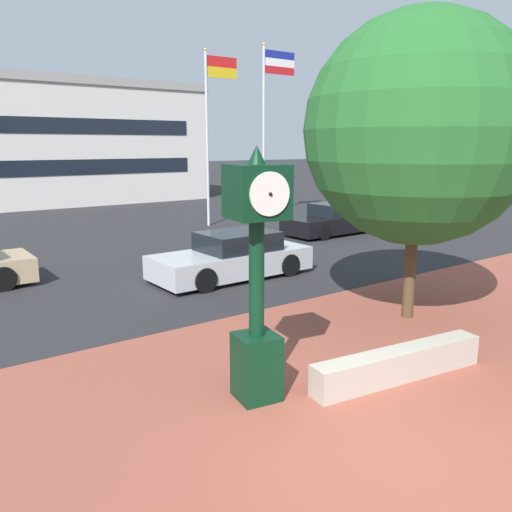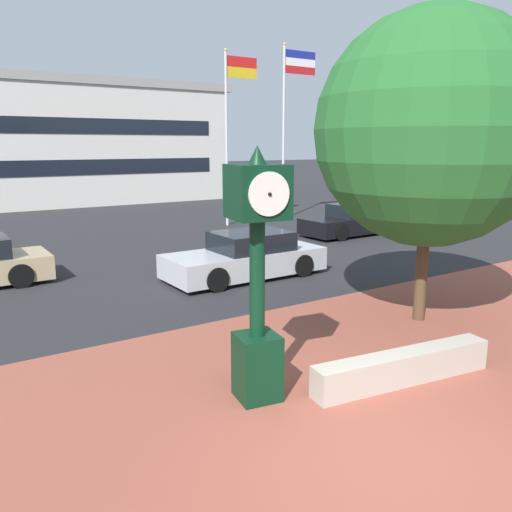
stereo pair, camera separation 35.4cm
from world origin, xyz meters
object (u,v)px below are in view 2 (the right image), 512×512
Objects in this scene: street_clock at (257,272)px; car_street_mid at (246,257)px; flagpole_secondary at (288,114)px; car_street_distant at (352,221)px; flagpole_primary at (230,123)px; plaza_tree at (433,135)px.

street_clock reaches higher than car_street_mid.
car_street_mid is at bearing -132.06° from flagpole_secondary.
car_street_distant is 7.11m from flagpole_primary.
plaza_tree is at bearing 22.92° from street_clock.
car_street_mid is 0.55× the size of flagpole_secondary.
flagpole_primary is (4.62, 8.70, 4.07)m from car_street_mid.
street_clock is at bearing 148.18° from car_street_mid.
car_street_distant is at bearing -65.12° from car_street_mid.
flagpole_primary is 3.27m from flagpole_secondary.
street_clock is 7.37m from car_street_mid.
plaza_tree is (5.10, 1.23, 1.95)m from street_clock.
flagpole_primary is at bearing 76.75° from plaza_tree.
street_clock is 19.15m from flagpole_secondary.
flagpole_secondary is at bearing -0.00° from flagpole_primary.
car_street_mid and car_street_distant have the same top height.
flagpole_primary is 0.93× the size of flagpole_secondary.
car_street_distant is at bearing 50.76° from street_clock.
flagpole_secondary reaches higher than car_street_distant.
street_clock is at bearing -127.77° from flagpole_secondary.
flagpole_secondary reaches higher than car_street_mid.
flagpole_secondary is (3.24, -0.00, 0.46)m from flagpole_primary.
plaza_tree reaches higher than street_clock.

